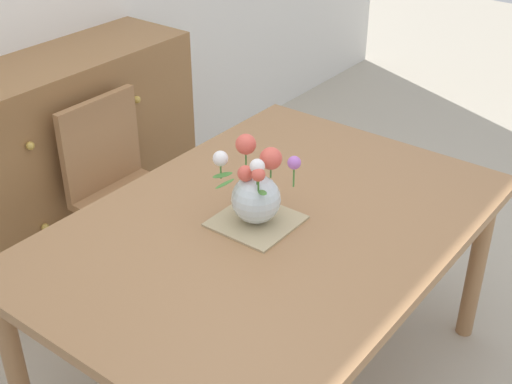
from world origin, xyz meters
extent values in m
plane|color=#B7AD99|center=(0.00, 0.00, 0.00)|extent=(12.00, 12.00, 0.00)
cube|color=#9E7047|center=(0.00, 0.00, 0.74)|extent=(1.66, 1.17, 0.04)
cylinder|color=#9E7047|center=(0.75, -0.50, 0.36)|extent=(0.07, 0.07, 0.72)
cylinder|color=#9E7047|center=(-0.75, 0.50, 0.36)|extent=(0.07, 0.07, 0.72)
cylinder|color=#9E7047|center=(0.75, 0.50, 0.36)|extent=(0.07, 0.07, 0.72)
cube|color=#9E7047|center=(0.14, 0.84, 0.46)|extent=(0.42, 0.42, 0.04)
cylinder|color=#9E7047|center=(0.32, 0.66, 0.22)|extent=(0.04, 0.04, 0.44)
cylinder|color=#9E7047|center=(-0.04, 0.66, 0.22)|extent=(0.04, 0.04, 0.44)
cylinder|color=#9E7047|center=(0.32, 1.02, 0.22)|extent=(0.04, 0.04, 0.44)
cylinder|color=#9E7047|center=(-0.04, 1.02, 0.22)|extent=(0.04, 0.04, 0.44)
cube|color=#9E7047|center=(0.14, 1.04, 0.69)|extent=(0.42, 0.04, 0.42)
cube|color=olive|center=(0.14, 1.33, 0.50)|extent=(1.40, 0.44, 1.00)
sphere|color=#B7933D|center=(-0.16, 1.10, 0.78)|extent=(0.04, 0.04, 0.04)
sphere|color=#B7933D|center=(0.44, 1.10, 0.78)|extent=(0.04, 0.04, 0.04)
sphere|color=#B7933D|center=(-0.16, 1.10, 0.38)|extent=(0.04, 0.04, 0.04)
sphere|color=#B7933D|center=(0.44, 1.10, 0.38)|extent=(0.04, 0.04, 0.04)
cube|color=tan|center=(-0.03, 0.04, 0.76)|extent=(0.27, 0.27, 0.01)
sphere|color=silver|center=(-0.03, 0.04, 0.85)|extent=(0.17, 0.17, 0.17)
sphere|color=#B266C6|center=(0.03, -0.07, 1.00)|extent=(0.04, 0.04, 0.04)
cylinder|color=#478438|center=(0.03, -0.07, 0.96)|extent=(0.01, 0.01, 0.09)
sphere|color=#E55B4C|center=(0.03, 0.13, 1.00)|extent=(0.07, 0.07, 0.07)
cylinder|color=#478438|center=(0.03, 0.13, 0.96)|extent=(0.01, 0.01, 0.09)
sphere|color=#E55B4C|center=(0.03, 0.02, 0.98)|extent=(0.08, 0.08, 0.08)
cylinder|color=#478438|center=(0.03, 0.02, 0.95)|extent=(0.01, 0.01, 0.07)
sphere|color=#E55B4C|center=(-0.05, 0.06, 0.95)|extent=(0.05, 0.05, 0.05)
cylinder|color=#478438|center=(-0.05, 0.06, 0.93)|extent=(0.01, 0.01, 0.04)
sphere|color=#E55B4C|center=(-0.07, 0.00, 0.97)|extent=(0.05, 0.05, 0.05)
cylinder|color=#478438|center=(-0.07, 0.00, 0.94)|extent=(0.01, 0.01, 0.06)
sphere|color=white|center=(-0.05, 0.02, 0.99)|extent=(0.05, 0.05, 0.05)
cylinder|color=#478438|center=(-0.05, 0.02, 0.95)|extent=(0.01, 0.01, 0.08)
sphere|color=white|center=(-0.07, 0.15, 0.99)|extent=(0.05, 0.05, 0.05)
cylinder|color=#478438|center=(-0.07, 0.15, 0.95)|extent=(0.01, 0.01, 0.08)
ellipsoid|color=#478438|center=(-0.09, 0.13, 0.94)|extent=(0.06, 0.07, 0.03)
ellipsoid|color=#478438|center=(-0.08, -0.03, 0.92)|extent=(0.06, 0.07, 0.03)
ellipsoid|color=#478438|center=(-0.11, 0.10, 0.93)|extent=(0.07, 0.06, 0.04)
ellipsoid|color=#478438|center=(0.04, 0.06, 0.95)|extent=(0.07, 0.04, 0.03)
camera|label=1|loc=(-1.61, -1.17, 2.06)|focal=48.52mm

